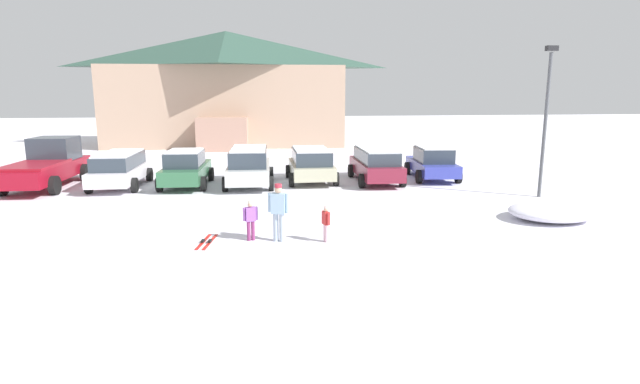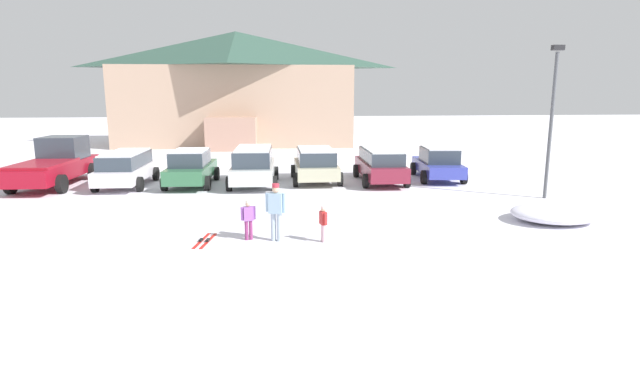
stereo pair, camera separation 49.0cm
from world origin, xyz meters
name	(u,v)px [view 2 (the right image)]	position (x,y,z in m)	size (l,w,h in m)	color
ground	(287,326)	(0.00, 0.00, 0.00)	(160.00, 160.00, 0.00)	white
ski_lodge	(237,88)	(-2.64, 33.80, 4.55)	(19.13, 11.70, 8.99)	tan
parked_white_suv	(126,167)	(-6.65, 14.65, 0.85)	(2.19, 4.61, 1.56)	white
parked_green_coupe	(191,167)	(-3.76, 14.48, 0.83)	(2.23, 4.33, 1.65)	#2F6441
parked_silver_wagon	(254,165)	(-0.93, 14.25, 0.93)	(2.32, 4.57, 1.73)	#BAC0BF
parked_beige_suv	(316,164)	(1.97, 14.83, 0.86)	(2.29, 4.08, 1.59)	#B2AF91
parked_maroon_van	(380,164)	(5.00, 14.38, 0.87)	(2.18, 4.73, 1.60)	maroon
parked_blue_hatchback	(438,163)	(7.96, 14.84, 0.80)	(2.40, 4.38, 1.59)	#3640A7
pickup_truck	(56,164)	(-9.89, 15.22, 0.99)	(2.53, 5.82, 2.15)	maroon
skier_child_in_purple_jacket	(248,218)	(-0.87, 5.55, 0.66)	(0.42, 0.23, 1.16)	#7D2D61
skier_child_in_red_jacket	(323,222)	(1.24, 5.12, 0.59)	(0.21, 0.38, 1.05)	beige
skier_adult_in_blue_parka	(276,209)	(-0.08, 5.35, 0.94)	(0.59, 0.36, 1.67)	#9EAFC2
pair_of_skis	(205,241)	(-2.12, 5.53, 0.02)	(0.55, 1.53, 0.08)	red
lamp_post	(552,115)	(10.78, 10.12, 3.32)	(0.44, 0.24, 5.94)	#515459
plowed_snow_pile	(555,213)	(9.09, 6.59, 0.28)	(2.88, 2.30, 0.56)	white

